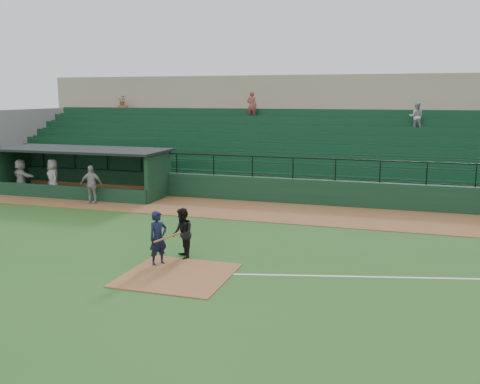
% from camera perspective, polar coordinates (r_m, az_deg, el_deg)
% --- Properties ---
extents(ground, '(90.00, 90.00, 0.00)m').
position_cam_1_polar(ground, '(16.47, -5.27, -7.79)').
color(ground, '#224E19').
rests_on(ground, ground).
extents(warning_track, '(40.00, 4.00, 0.03)m').
position_cam_1_polar(warning_track, '(23.79, 2.17, -2.05)').
color(warning_track, brown).
rests_on(warning_track, ground).
extents(home_plate_dirt, '(3.00, 3.00, 0.03)m').
position_cam_1_polar(home_plate_dirt, '(15.60, -6.70, -8.80)').
color(home_plate_dirt, brown).
rests_on(home_plate_dirt, ground).
extents(foul_line, '(17.49, 4.44, 0.01)m').
position_cam_1_polar(foul_line, '(16.54, 23.39, -8.52)').
color(foul_line, white).
rests_on(foul_line, ground).
extents(stadium_structure, '(38.00, 13.08, 6.40)m').
position_cam_1_polar(stadium_structure, '(31.60, 6.26, 5.17)').
color(stadium_structure, '#10321D').
rests_on(stadium_structure, ground).
extents(dugout, '(8.90, 3.20, 2.42)m').
position_cam_1_polar(dugout, '(28.99, -15.90, 2.44)').
color(dugout, '#10321D').
rests_on(dugout, ground).
extents(batter_at_plate, '(1.13, 0.73, 1.68)m').
position_cam_1_polar(batter_at_plate, '(16.38, -8.74, -4.90)').
color(batter_at_plate, black).
rests_on(batter_at_plate, ground).
extents(umpire, '(0.95, 1.00, 1.62)m').
position_cam_1_polar(umpire, '(16.93, -6.18, -4.44)').
color(umpire, black).
rests_on(umpire, ground).
extents(dugout_player_a, '(1.13, 0.65, 1.81)m').
position_cam_1_polar(dugout_player_a, '(26.26, -15.63, 0.80)').
color(dugout_player_a, '#A09C96').
rests_on(dugout_player_a, warning_track).
extents(dugout_player_b, '(1.11, 1.05, 1.92)m').
position_cam_1_polar(dugout_player_b, '(28.54, -19.34, 1.44)').
color(dugout_player_b, '#99948F').
rests_on(dugout_player_b, warning_track).
extents(dugout_player_c, '(1.79, 1.14, 1.85)m').
position_cam_1_polar(dugout_player_c, '(29.77, -22.35, 1.52)').
color(dugout_player_c, '#A9A59E').
rests_on(dugout_player_c, warning_track).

